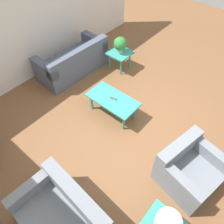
# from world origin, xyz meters

# --- Properties ---
(ground_plane) EXTENTS (14.00, 14.00, 0.00)m
(ground_plane) POSITION_xyz_m (0.00, 0.00, 0.00)
(ground_plane) COLOR brown
(wall_right) EXTENTS (0.12, 7.20, 2.70)m
(wall_right) POSITION_xyz_m (3.06, 0.00, 1.35)
(wall_right) COLOR white
(wall_right) RESTS_ON ground_plane
(sofa) EXTENTS (0.93, 1.88, 0.82)m
(sofa) POSITION_xyz_m (2.30, -0.58, 0.31)
(sofa) COLOR #4C566B
(sofa) RESTS_ON ground_plane
(armchair) EXTENTS (1.06, 1.12, 0.76)m
(armchair) POSITION_xyz_m (-1.42, 0.22, 0.30)
(armchair) COLOR slate
(armchair) RESTS_ON ground_plane
(loveseat) EXTENTS (1.40, 0.98, 0.76)m
(loveseat) POSITION_xyz_m (-0.35, 2.12, 0.29)
(loveseat) COLOR slate
(loveseat) RESTS_ON ground_plane
(coffee_table) EXTENTS (1.11, 0.58, 0.46)m
(coffee_table) POSITION_xyz_m (0.56, -0.11, 0.41)
(coffee_table) COLOR teal
(coffee_table) RESTS_ON ground_plane
(side_table_plant) EXTENTS (0.57, 0.57, 0.50)m
(side_table_plant) POSITION_xyz_m (1.49, -1.50, 0.43)
(side_table_plant) COLOR teal
(side_table_plant) RESTS_ON ground_plane
(potted_plant) EXTENTS (0.34, 0.34, 0.42)m
(potted_plant) POSITION_xyz_m (1.49, -1.50, 0.74)
(potted_plant) COLOR #B2ADA3
(potted_plant) RESTS_ON side_table_plant
(table_lamp) EXTENTS (0.32, 0.32, 0.41)m
(table_lamp) POSITION_xyz_m (-1.57, 1.37, 0.77)
(table_lamp) COLOR #333333
(table_lamp) RESTS_ON side_table_lamp
(remote_control) EXTENTS (0.16, 0.07, 0.02)m
(remote_control) POSITION_xyz_m (0.55, -0.12, 0.47)
(remote_control) COLOR #4C4C51
(remote_control) RESTS_ON coffee_table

